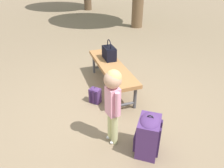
{
  "coord_description": "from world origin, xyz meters",
  "views": [
    {
      "loc": [
        2.6,
        -0.39,
        1.97
      ],
      "look_at": [
        -0.01,
        0.08,
        0.45
      ],
      "focal_mm": 33.93,
      "sensor_mm": 36.0,
      "label": 1
    }
  ],
  "objects_px": {
    "handbag": "(109,53)",
    "backpack_large": "(148,134)",
    "child_standing": "(113,97)",
    "backpack_small": "(95,95)",
    "park_bench": "(112,68)"
  },
  "relations": [
    {
      "from": "handbag",
      "to": "backpack_large",
      "type": "distance_m",
      "value": 1.84
    },
    {
      "from": "backpack_large",
      "to": "backpack_small",
      "type": "xyz_separation_m",
      "value": [
        -1.14,
        -0.49,
        -0.13
      ]
    },
    {
      "from": "backpack_large",
      "to": "backpack_small",
      "type": "height_order",
      "value": "backpack_large"
    },
    {
      "from": "child_standing",
      "to": "backpack_large",
      "type": "height_order",
      "value": "child_standing"
    },
    {
      "from": "backpack_large",
      "to": "park_bench",
      "type": "bearing_deg",
      "value": -174.44
    },
    {
      "from": "park_bench",
      "to": "handbag",
      "type": "xyz_separation_m",
      "value": [
        -0.26,
        0.0,
        0.18
      ]
    },
    {
      "from": "child_standing",
      "to": "backpack_small",
      "type": "bearing_deg",
      "value": -172.02
    },
    {
      "from": "backpack_large",
      "to": "child_standing",
      "type": "bearing_deg",
      "value": -124.8
    },
    {
      "from": "park_bench",
      "to": "backpack_small",
      "type": "xyz_separation_m",
      "value": [
        0.4,
        -0.34,
        -0.25
      ]
    },
    {
      "from": "handbag",
      "to": "child_standing",
      "type": "distance_m",
      "value": 1.58
    },
    {
      "from": "park_bench",
      "to": "backpack_large",
      "type": "xyz_separation_m",
      "value": [
        1.55,
        0.15,
        -0.12
      ]
    },
    {
      "from": "park_bench",
      "to": "backpack_small",
      "type": "distance_m",
      "value": 0.59
    },
    {
      "from": "handbag",
      "to": "backpack_large",
      "type": "bearing_deg",
      "value": 4.64
    },
    {
      "from": "backpack_small",
      "to": "park_bench",
      "type": "bearing_deg",
      "value": 139.99
    },
    {
      "from": "park_bench",
      "to": "child_standing",
      "type": "xyz_separation_m",
      "value": [
        1.29,
        -0.21,
        0.27
      ]
    }
  ]
}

